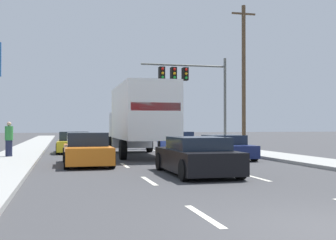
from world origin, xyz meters
name	(u,v)px	position (x,y,z in m)	size (l,w,h in m)	color
ground_plane	(122,148)	(0.00, 25.00, 0.00)	(140.00, 140.00, 0.00)	#3D3D3F
sidewalk_right	(231,150)	(6.41, 20.00, 0.07)	(2.32, 80.00, 0.14)	#9E9E99
sidewalk_left	(22,153)	(-6.41, 20.00, 0.07)	(2.32, 80.00, 0.14)	#9E9E99
lane_markings	(129,151)	(0.00, 21.51, 0.00)	(3.54, 52.00, 0.01)	silver
car_yellow	(74,143)	(-3.50, 20.33, 0.57)	(2.08, 4.12, 1.27)	yellow
car_orange	(87,150)	(-3.19, 12.13, 0.60)	(1.93, 4.48, 1.34)	orange
box_truck	(140,116)	(-0.16, 16.56, 2.12)	(2.73, 8.66, 3.70)	white
car_black	(197,157)	(0.17, 7.75, 0.59)	(1.98, 4.30, 1.25)	black
car_blue	(178,142)	(3.16, 21.16, 0.56)	(1.88, 4.12, 1.23)	#1E389E
car_navy	(223,148)	(3.50, 13.94, 0.54)	(2.09, 4.67, 1.17)	#141E4C
traffic_signal_mast	(188,80)	(4.80, 24.41, 5.00)	(6.56, 0.69, 6.73)	#595B56
utility_pole_mid	(244,75)	(8.51, 22.67, 5.30)	(1.80, 0.28, 10.32)	brown
pedestrian_near_corner	(9,139)	(-6.69, 16.06, 0.97)	(0.38, 0.38, 1.67)	#1E233F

